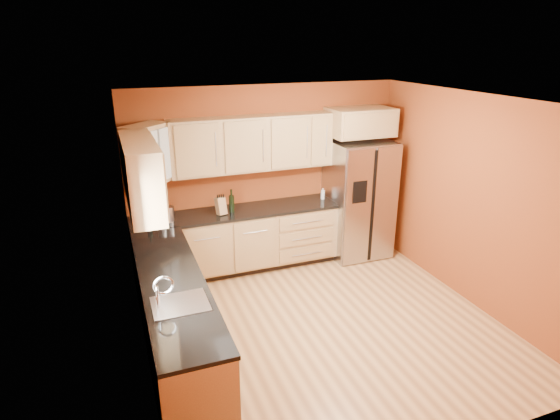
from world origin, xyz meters
name	(u,v)px	position (x,y,z in m)	size (l,w,h in m)	color
floor	(322,324)	(0.00, 0.00, 0.00)	(4.00, 4.00, 0.00)	#9A673B
ceiling	(330,101)	(0.00, 0.00, 2.60)	(4.00, 4.00, 0.00)	silver
wall_back	(266,175)	(0.00, 2.00, 1.30)	(4.00, 0.04, 2.60)	brown
wall_front	(448,319)	(0.00, -2.00, 1.30)	(4.00, 0.04, 2.60)	brown
wall_left	(136,250)	(-2.00, 0.00, 1.30)	(0.04, 4.00, 2.60)	brown
wall_right	(472,201)	(2.00, 0.00, 1.30)	(0.04, 4.00, 2.60)	brown
base_cabinets_back	(237,242)	(-0.55, 1.70, 0.44)	(2.90, 0.60, 0.88)	#9F744D
base_cabinets_left	(175,321)	(-1.70, 0.00, 0.44)	(0.60, 2.80, 0.88)	#9F744D
countertop_back	(237,212)	(-0.55, 1.69, 0.90)	(2.90, 0.62, 0.04)	black
countertop_left	(172,281)	(-1.69, 0.00, 0.90)	(0.62, 2.80, 0.04)	black
upper_cabinets_back	(253,143)	(-0.25, 1.83, 1.83)	(2.30, 0.33, 0.75)	#9F744D
upper_cabinets_left	(141,175)	(-1.83, 0.72, 1.83)	(0.33, 1.35, 0.75)	#9F744D
corner_upper_cabinet	(148,154)	(-1.67, 1.67, 1.83)	(0.62, 0.33, 0.75)	#9F744D
over_fridge_cabinet	(360,122)	(1.35, 1.70, 2.05)	(0.92, 0.60, 0.40)	#9F744D
refrigerator	(358,199)	(1.35, 1.62, 0.89)	(0.90, 0.75, 1.78)	#B7B7BC
window	(140,246)	(-1.98, -0.50, 1.55)	(0.03, 0.90, 1.00)	white
sink_faucet	(179,290)	(-1.69, -0.50, 1.07)	(0.50, 0.42, 0.30)	silver
canister_left	(161,215)	(-1.58, 1.62, 1.02)	(0.12, 0.12, 0.20)	#B7B7BC
canister_right	(169,214)	(-1.48, 1.62, 1.02)	(0.12, 0.12, 0.20)	#B7B7BC
wine_bottle_a	(148,211)	(-1.74, 1.69, 1.07)	(0.07, 0.07, 0.30)	black
wine_bottle_b	(232,201)	(-0.62, 1.67, 1.08)	(0.07, 0.07, 0.33)	black
knife_block	(221,206)	(-0.78, 1.64, 1.04)	(0.12, 0.11, 0.24)	#A77E51
soap_dispenser	(323,194)	(0.80, 1.73, 1.00)	(0.06, 0.06, 0.17)	white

